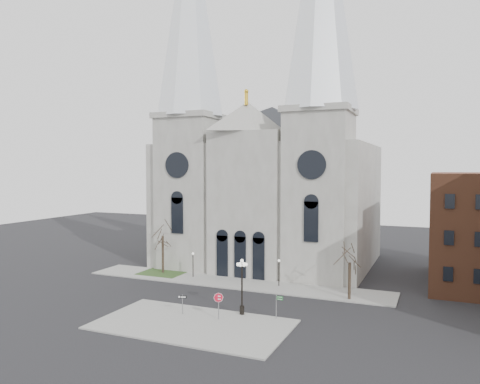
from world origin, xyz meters
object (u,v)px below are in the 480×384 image
at_px(globe_lamp, 242,280).
at_px(one_way_sign, 182,301).
at_px(stop_sign, 219,300).
at_px(street_name_sign, 277,305).

height_order(globe_lamp, one_way_sign, globe_lamp).
bearing_deg(globe_lamp, stop_sign, -121.99).
distance_m(globe_lamp, street_name_sign, 4.20).
distance_m(globe_lamp, one_way_sign, 6.29).
relative_size(globe_lamp, street_name_sign, 2.42).
distance_m(stop_sign, one_way_sign, 4.08).
bearing_deg(one_way_sign, globe_lamp, 1.48).
relative_size(stop_sign, street_name_sign, 1.13).
xyz_separation_m(one_way_sign, street_name_sign, (9.12, 2.29, 0.02)).
bearing_deg(stop_sign, street_name_sign, 21.33).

